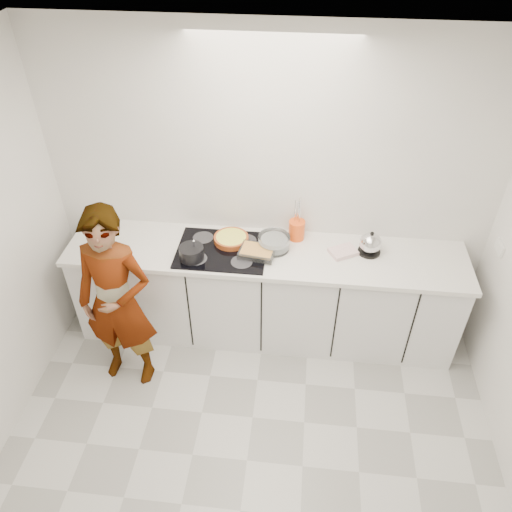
# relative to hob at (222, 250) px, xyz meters

# --- Properties ---
(floor) EXTENTS (3.60, 3.20, 0.00)m
(floor) POSITION_rel_hob_xyz_m (0.35, -1.26, -0.92)
(floor) COLOR beige
(floor) RESTS_ON ground
(ceiling) EXTENTS (3.60, 3.20, 0.00)m
(ceiling) POSITION_rel_hob_xyz_m (0.35, -1.26, 1.68)
(ceiling) COLOR white
(ceiling) RESTS_ON wall_back
(wall_back) EXTENTS (3.60, 0.00, 2.60)m
(wall_back) POSITION_rel_hob_xyz_m (0.35, 0.34, 0.38)
(wall_back) COLOR white
(wall_back) RESTS_ON ground
(base_cabinets) EXTENTS (3.20, 0.58, 0.87)m
(base_cabinets) POSITION_rel_hob_xyz_m (0.35, 0.02, -0.48)
(base_cabinets) COLOR silver
(base_cabinets) RESTS_ON floor
(countertop) EXTENTS (3.24, 0.64, 0.04)m
(countertop) POSITION_rel_hob_xyz_m (0.35, 0.02, -0.03)
(countertop) COLOR white
(countertop) RESTS_ON base_cabinets
(hob) EXTENTS (0.72, 0.54, 0.01)m
(hob) POSITION_rel_hob_xyz_m (0.00, 0.00, 0.00)
(hob) COLOR black
(hob) RESTS_ON countertop
(tart_dish) EXTENTS (0.30, 0.30, 0.05)m
(tart_dish) POSITION_rel_hob_xyz_m (0.06, 0.12, 0.03)
(tart_dish) COLOR #A3451B
(tart_dish) RESTS_ON hob
(saucepan) EXTENTS (0.20, 0.20, 0.18)m
(saucepan) POSITION_rel_hob_xyz_m (-0.22, -0.14, 0.06)
(saucepan) COLOR black
(saucepan) RESTS_ON hob
(baking_dish) EXTENTS (0.30, 0.24, 0.05)m
(baking_dish) POSITION_rel_hob_xyz_m (0.29, -0.03, 0.04)
(baking_dish) COLOR silver
(baking_dish) RESTS_ON hob
(mixing_bowl) EXTENTS (0.27, 0.27, 0.12)m
(mixing_bowl) POSITION_rel_hob_xyz_m (0.41, 0.08, 0.05)
(mixing_bowl) COLOR silver
(mixing_bowl) RESTS_ON countertop
(tea_towel) EXTENTS (0.26, 0.23, 0.03)m
(tea_towel) POSITION_rel_hob_xyz_m (0.97, 0.07, 0.01)
(tea_towel) COLOR white
(tea_towel) RESTS_ON countertop
(kettle) EXTENTS (0.22, 0.22, 0.21)m
(kettle) POSITION_rel_hob_xyz_m (1.18, 0.11, 0.08)
(kettle) COLOR black
(kettle) RESTS_ON countertop
(utensil_crock) EXTENTS (0.15, 0.15, 0.17)m
(utensil_crock) POSITION_rel_hob_xyz_m (0.59, 0.24, 0.08)
(utensil_crock) COLOR #FD5416
(utensil_crock) RESTS_ON countertop
(cook) EXTENTS (0.62, 0.43, 1.62)m
(cook) POSITION_rel_hob_xyz_m (-0.70, -0.57, -0.11)
(cook) COLOR silver
(cook) RESTS_ON floor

